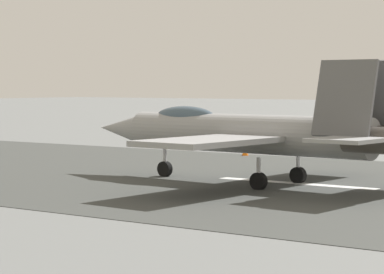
% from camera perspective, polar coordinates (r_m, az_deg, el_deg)
% --- Properties ---
extents(ground_plane, '(400.00, 400.00, 0.00)m').
position_cam_1_polar(ground_plane, '(39.85, 7.60, -3.11)').
color(ground_plane, slate).
extents(runway_strip, '(240.00, 26.00, 0.02)m').
position_cam_1_polar(runway_strip, '(39.84, 7.62, -3.10)').
color(runway_strip, '#3A3D3A').
rests_on(runway_strip, ground).
extents(fighter_jet, '(17.28, 14.62, 5.56)m').
position_cam_1_polar(fighter_jet, '(39.69, 3.65, 0.31)').
color(fighter_jet, gray).
rests_on(fighter_jet, ground).
extents(marker_cone_mid, '(0.44, 0.44, 0.55)m').
position_cam_1_polar(marker_cone_mid, '(55.51, 3.51, -0.96)').
color(marker_cone_mid, orange).
rests_on(marker_cone_mid, ground).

